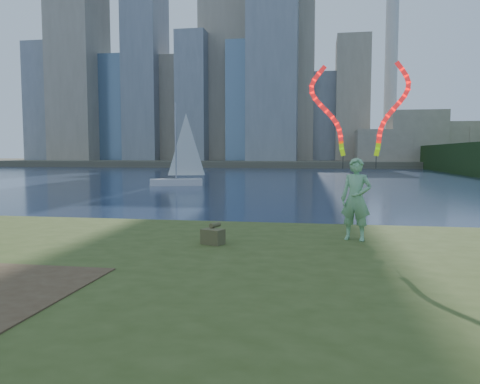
# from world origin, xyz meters

# --- Properties ---
(ground) EXTENTS (320.00, 320.00, 0.00)m
(ground) POSITION_xyz_m (0.00, 0.00, 0.00)
(ground) COLOR #1A2842
(ground) RESTS_ON ground
(grassy_knoll) EXTENTS (20.00, 18.00, 0.80)m
(grassy_knoll) POSITION_xyz_m (0.00, -2.30, 0.34)
(grassy_knoll) COLOR #39491A
(grassy_knoll) RESTS_ON ground
(far_shore) EXTENTS (320.00, 40.00, 1.20)m
(far_shore) POSITION_xyz_m (0.00, 95.00, 0.60)
(far_shore) COLOR #4E4939
(far_shore) RESTS_ON ground
(woman_with_ribbons) EXTENTS (2.03, 0.77, 4.19)m
(woman_with_ribbons) POSITION_xyz_m (3.53, 1.69, 2.19)
(woman_with_ribbons) COLOR #1B7E2E
(woman_with_ribbons) RESTS_ON grassy_knoll
(canvas_bag) EXTENTS (0.53, 0.60, 0.43)m
(canvas_bag) POSITION_xyz_m (0.50, 0.70, 0.98)
(canvas_bag) COLOR #494229
(canvas_bag) RESTS_ON grassy_knoll
(sailboat) EXTENTS (4.60, 2.63, 6.97)m
(sailboat) POSITION_xyz_m (-8.99, 28.94, 1.20)
(sailboat) COLOR silver
(sailboat) RESTS_ON ground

